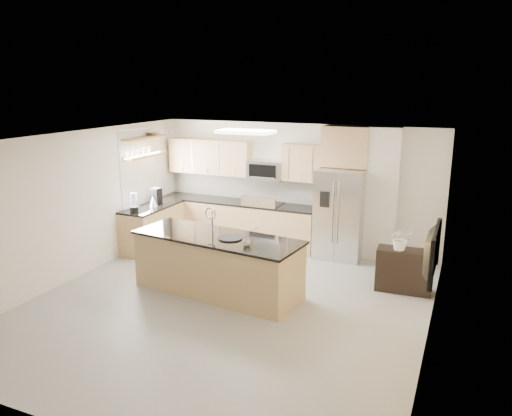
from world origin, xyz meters
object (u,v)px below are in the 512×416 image
at_px(credenza, 404,270).
at_px(microwave, 266,170).
at_px(bowl, 153,133).
at_px(island, 218,264).
at_px(cup, 247,243).
at_px(range, 263,224).
at_px(coffee_maker, 156,196).
at_px(refrigerator, 340,214).
at_px(television, 426,251).
at_px(kettle, 153,201).
at_px(platter, 230,238).
at_px(blender, 134,204).
at_px(flower_vase, 401,233).

bearing_deg(credenza, microwave, 152.59).
distance_m(credenza, bowl, 5.73).
bearing_deg(microwave, credenza, -24.40).
bearing_deg(island, cup, -15.06).
distance_m(range, coffee_maker, 2.35).
bearing_deg(range, cup, -72.40).
height_order(refrigerator, television, refrigerator).
bearing_deg(refrigerator, kettle, -164.43).
distance_m(refrigerator, island, 2.90).
bearing_deg(range, platter, -78.99).
xyz_separation_m(island, cup, (0.65, -0.26, 0.53)).
height_order(coffee_maker, bowl, bowl).
distance_m(microwave, platter, 2.84).
bearing_deg(platter, bowl, 144.72).
bearing_deg(coffee_maker, kettle, -71.11).
bearing_deg(blender, credenza, 4.21).
relative_size(cup, kettle, 0.50).
distance_m(island, television, 3.43).
height_order(cup, platter, cup).
relative_size(bowl, television, 0.33).
xyz_separation_m(refrigerator, flower_vase, (1.34, -1.28, 0.14)).
xyz_separation_m(platter, coffee_maker, (-2.60, 1.73, 0.09)).
height_order(microwave, credenza, microwave).
height_order(range, television, television).
bearing_deg(microwave, platter, -79.48).
relative_size(kettle, television, 0.23).
height_order(cup, coffee_maker, coffee_maker).
relative_size(island, kettle, 12.07).
xyz_separation_m(credenza, blender, (-5.16, -0.38, 0.73)).
height_order(island, kettle, island).
bearing_deg(blender, range, 38.55).
distance_m(platter, coffee_maker, 3.12).
xyz_separation_m(credenza, platter, (-2.58, -1.32, 0.63)).
distance_m(island, coffee_maker, 2.94).
relative_size(platter, kettle, 1.61).
bearing_deg(coffee_maker, television, -21.89).
bearing_deg(coffee_maker, refrigerator, 12.35).
bearing_deg(microwave, bowl, -161.06).
height_order(refrigerator, platter, refrigerator).
xyz_separation_m(microwave, coffee_maker, (-2.09, -0.99, -0.55)).
relative_size(refrigerator, kettle, 7.32).
relative_size(bowl, flower_vase, 0.60).
height_order(microwave, refrigerator, microwave).
bearing_deg(microwave, range, -90.00).
bearing_deg(flower_vase, cup, -144.80).
distance_m(bowl, flower_vase, 5.46).
height_order(refrigerator, coffee_maker, refrigerator).
bearing_deg(bowl, island, -37.34).
bearing_deg(cup, kettle, 149.22).
bearing_deg(coffee_maker, island, -35.73).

